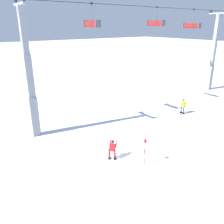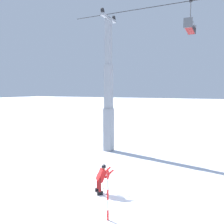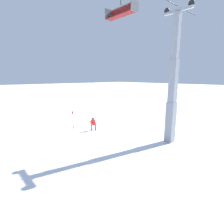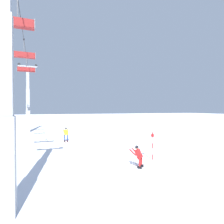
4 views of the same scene
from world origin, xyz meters
name	(u,v)px [view 2 (image 2 of 4)]	position (x,y,z in m)	size (l,w,h in m)	color
ground_plane	(130,189)	(0.00, 0.00, 0.00)	(260.00, 260.00, 0.00)	white
skier_carving_main	(102,177)	(-1.08, -1.05, 0.81)	(1.56, 1.51, 1.55)	white
lift_tower_near	(109,94)	(-4.28, 6.19, 4.72)	(0.69, 2.46, 11.25)	gray
chairlift_seat_nearest	(189,27)	(1.89, 6.19, 9.40)	(0.61, 2.12, 2.08)	black
trail_marker_pole	(108,193)	(0.27, -3.03, 1.12)	(0.07, 0.28, 2.08)	red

